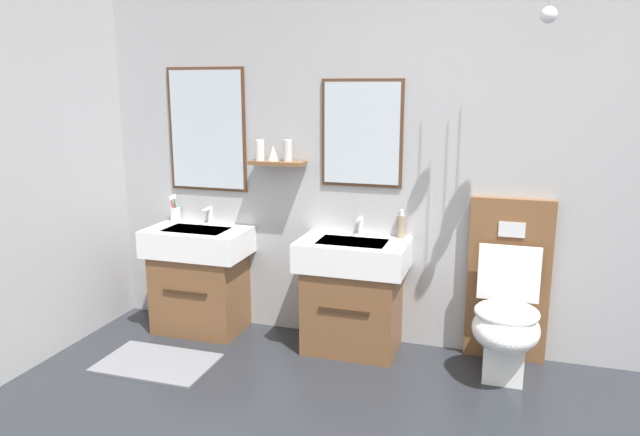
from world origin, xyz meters
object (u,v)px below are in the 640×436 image
Objects in this scene: toothbrush_cup at (175,213)px; soap_dispenser at (401,226)px; vanity_sink_left at (200,276)px; toilet at (507,309)px; vanity_sink_right at (353,292)px.

soap_dispenser is at bearing 0.38° from toothbrush_cup.
toothbrush_cup is at bearing 150.84° from vanity_sink_left.
toilet reaches higher than toothbrush_cup.
soap_dispenser is (1.34, 0.15, 0.41)m from vanity_sink_left.
vanity_sink_left is 3.68× the size of toothbrush_cup.
vanity_sink_right is at bearing 0.00° from vanity_sink_left.
vanity_sink_left and vanity_sink_right have the same top height.
soap_dispenser reaches higher than vanity_sink_left.
toilet is (0.92, -0.02, -0.00)m from vanity_sink_right.
vanity_sink_left is 3.98× the size of soap_dispenser.
vanity_sink_left is 1.41m from soap_dispenser.
soap_dispenser is at bearing 29.97° from vanity_sink_right.
toothbrush_cup is at bearing 175.92° from toilet.
toothbrush_cup is 1.59m from soap_dispenser.
soap_dispenser is (1.59, 0.01, 0.02)m from toothbrush_cup.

